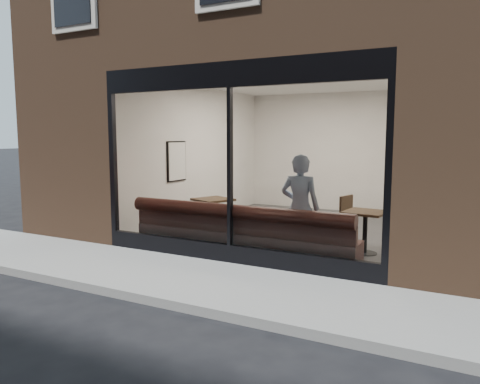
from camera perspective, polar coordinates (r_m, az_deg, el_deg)
The scene contains 20 objects.
ground at distance 6.08m, azimuth -10.91°, elevation -13.05°, with size 120.00×120.00×0.00m, color black.
sidewalk_near at distance 6.84m, azimuth -5.56°, elevation -10.60°, with size 40.00×2.00×0.01m, color gray.
kerb_near at distance 6.02m, azimuth -11.23°, elevation -12.64°, with size 40.00×0.10×0.12m, color gray.
host_building_pier_left at distance 14.45m, azimuth -2.72°, elevation 5.13°, with size 2.50×12.00×3.20m, color brown.
host_building_backfill at distance 15.85m, azimuth 14.81°, elevation 5.07°, with size 5.00×6.00×3.20m, color brown.
cafe_floor at distance 10.30m, azimuth 6.84°, elevation -4.53°, with size 6.00×6.00×0.00m, color #2D2D30.
cafe_ceiling at distance 10.16m, azimuth 7.11°, elevation 13.28°, with size 6.00×6.00×0.00m, color white.
cafe_wall_back at distance 12.94m, azimuth 11.74°, elevation 4.78°, with size 5.00×5.00×0.00m, color silver.
cafe_wall_left at distance 11.24m, azimuth -5.00°, elevation 4.58°, with size 6.00×6.00×0.00m, color silver.
cafe_wall_right at distance 9.50m, azimuth 21.15°, elevation 3.69°, with size 6.00×6.00×0.00m, color silver.
storefront_kick at distance 7.66m, azimuth -1.20°, elevation -7.52°, with size 5.00×0.10×0.30m, color black.
storefront_header at distance 7.48m, azimuth -1.26°, elevation 14.14°, with size 5.00×0.10×0.40m, color black.
storefront_mullion at distance 7.44m, azimuth -1.23°, elevation 2.98°, with size 0.06×0.10×2.50m, color black.
storefront_glass at distance 7.41m, azimuth -1.35°, elevation 2.97°, with size 4.80×4.80×0.00m, color white.
banquette at distance 7.99m, azimuth 0.20°, elevation -6.36°, with size 4.00×0.55×0.45m, color #371A14.
person at distance 7.73m, azimuth 7.31°, elevation -1.92°, with size 0.64×0.42×1.76m, color #8EA3C3.
cafe_table_left at distance 9.66m, azimuth -3.31°, elevation -0.93°, with size 0.69×0.69×0.04m, color #312013.
cafe_table_right at distance 8.35m, azimuth 15.06°, elevation -2.41°, with size 0.67×0.67×0.04m, color #312013.
cafe_chair_right at distance 9.10m, azimuth 11.68°, elevation -4.75°, with size 0.43×0.43×0.04m, color #312013.
wall_poster at distance 10.44m, azimuth -7.66°, elevation 3.74°, with size 0.02×0.62×0.83m, color white.
Camera 1 is at (3.62, -4.43, 2.07)m, focal length 35.00 mm.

